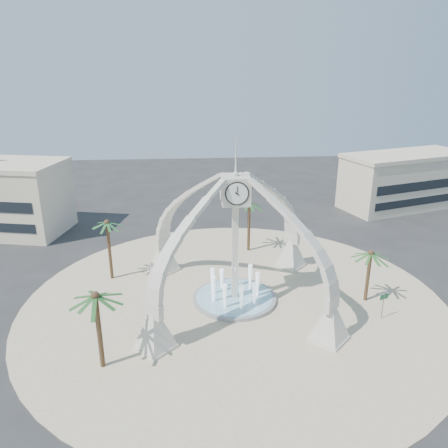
{
  "coord_description": "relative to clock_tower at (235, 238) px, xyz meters",
  "views": [
    {
      "loc": [
        -3.99,
        -36.9,
        21.22
      ],
      "look_at": [
        -0.86,
        2.0,
        7.14
      ],
      "focal_mm": 35.0,
      "sensor_mm": 36.0,
      "label": 1
    }
  ],
  "objects": [
    {
      "name": "building_ne",
      "position": [
        30.0,
        28.0,
        -2.18
      ],
      "size": [
        21.87,
        14.17,
        8.6
      ],
      "rotation": [
        0.0,
        0.0,
        0.31
      ],
      "color": "beige",
      "rests_on": "ground"
    },
    {
      "name": "street_sign",
      "position": [
        12.74,
        -4.31,
        -4.57
      ],
      "size": [
        0.93,
        0.36,
        2.68
      ],
      "rotation": [
        0.0,
        0.0,
        0.35
      ],
      "color": "slate",
      "rests_on": "ground"
    },
    {
      "name": "palm_east",
      "position": [
        12.57,
        -1.02,
        -1.6
      ],
      "size": [
        3.93,
        3.93,
        5.62
      ],
      "rotation": [
        0.0,
        0.0,
        -0.13
      ],
      "color": "brown",
      "rests_on": "ground"
    },
    {
      "name": "ground",
      "position": [
        0.0,
        0.0,
        -6.49
      ],
      "size": [
        140.0,
        140.0,
        0.0
      ],
      "primitive_type": "plane",
      "color": "#282828",
      "rests_on": "ground"
    },
    {
      "name": "plaza",
      "position": [
        0.0,
        0.0,
        -6.46
      ],
      "size": [
        40.0,
        40.0,
        0.06
      ],
      "primitive_type": "cylinder",
      "color": "beige",
      "rests_on": "ground"
    },
    {
      "name": "palm_west",
      "position": [
        -12.52,
        5.65,
        -0.27
      ],
      "size": [
        4.04,
        4.04,
        7.02
      ],
      "rotation": [
        0.0,
        0.0,
        0.13
      ],
      "color": "brown",
      "rests_on": "ground"
    },
    {
      "name": "palm_north",
      "position": [
        2.94,
        11.95,
        -0.51
      ],
      "size": [
        4.03,
        4.03,
        6.8
      ],
      "rotation": [
        0.0,
        0.0,
        0.06
      ],
      "color": "brown",
      "rests_on": "ground"
    },
    {
      "name": "fountain",
      "position": [
        0.0,
        0.0,
        -6.2
      ],
      "size": [
        8.0,
        8.0,
        3.62
      ],
      "color": "gray",
      "rests_on": "ground"
    },
    {
      "name": "palm_south",
      "position": [
        -10.88,
        -9.03,
        -0.57
      ],
      "size": [
        4.11,
        4.11,
        6.76
      ],
      "rotation": [
        0.0,
        0.0,
        0.02
      ],
      "color": "brown",
      "rests_on": "ground"
    },
    {
      "name": "clock_tower",
      "position": [
        0.0,
        0.0,
        0.0
      ],
      "size": [
        17.94,
        17.94,
        16.3
      ],
      "color": "beige",
      "rests_on": "ground"
    }
  ]
}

